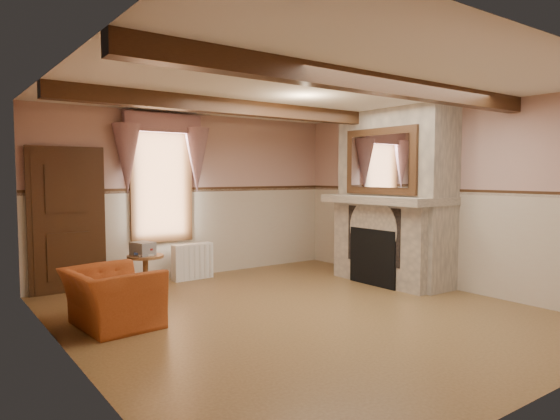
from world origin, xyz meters
TOP-DOWN VIEW (x-y plane):
  - floor at (0.00, 0.00)m, footprint 5.50×6.00m
  - ceiling at (0.00, 0.00)m, footprint 5.50×6.00m
  - wall_back at (0.00, 3.00)m, footprint 5.50×0.02m
  - wall_front at (0.00, -3.00)m, footprint 5.50×0.02m
  - wall_left at (-2.75, 0.00)m, footprint 0.02×6.00m
  - wall_right at (2.75, 0.00)m, footprint 0.02×6.00m
  - wainscot at (0.00, 0.00)m, footprint 5.50×6.00m
  - chair_rail at (0.00, 0.00)m, footprint 5.50×6.00m
  - firebox at (2.00, 0.60)m, footprint 0.20×0.95m
  - armchair at (-2.11, 0.85)m, footprint 1.01×1.12m
  - side_table at (-1.15, 2.32)m, footprint 0.71×0.71m
  - book_stack at (-1.18, 2.33)m, footprint 0.34×0.38m
  - radiator at (-0.19, 2.70)m, footprint 0.71×0.21m
  - bowl at (2.24, 0.41)m, footprint 0.36×0.36m
  - mantel_clock at (2.24, 1.19)m, footprint 0.14×0.24m
  - oil_lamp at (2.24, 0.97)m, footprint 0.11×0.11m
  - candle_red at (2.24, 0.19)m, footprint 0.06×0.06m
  - jar_yellow at (2.24, 0.22)m, footprint 0.06×0.06m
  - fireplace at (2.42, 0.60)m, footprint 0.85×2.00m
  - mantel at (2.24, 0.60)m, footprint 1.05×2.05m
  - overmantel_mirror at (2.06, 0.60)m, footprint 0.06×1.44m
  - door at (-2.10, 2.94)m, footprint 1.10×0.10m
  - window at (-0.60, 2.97)m, footprint 1.06×0.08m
  - window_drapes at (-0.60, 2.88)m, footprint 1.30×0.14m
  - ceiling_beam_front at (0.00, -1.20)m, footprint 5.50×0.18m
  - ceiling_beam_back at (0.00, 1.20)m, footprint 5.50×0.18m

SIDE VIEW (x-z plane):
  - floor at x=0.00m, z-range -0.01..0.01m
  - side_table at x=-1.15m, z-range 0.00..0.55m
  - radiator at x=-0.19m, z-range 0.00..0.60m
  - armchair at x=-2.11m, z-range 0.00..0.68m
  - firebox at x=2.00m, z-range 0.00..0.90m
  - book_stack at x=-1.18m, z-range 0.55..0.75m
  - wainscot at x=0.00m, z-range 0.00..1.50m
  - door at x=-2.10m, z-range 0.00..2.10m
  - mantel at x=2.24m, z-range 1.30..1.42m
  - wall_back at x=0.00m, z-range 0.00..2.80m
  - wall_front at x=0.00m, z-range 0.00..2.80m
  - wall_left at x=-2.75m, z-range 0.00..2.80m
  - wall_right at x=2.75m, z-range 0.00..2.80m
  - fireplace at x=2.42m, z-range 0.00..2.80m
  - bowl at x=2.24m, z-range 1.42..1.51m
  - jar_yellow at x=2.24m, z-range 1.42..1.54m
  - chair_rail at x=0.00m, z-range 1.46..1.54m
  - candle_red at x=2.24m, z-range 1.42..1.58m
  - mantel_clock at x=2.24m, z-range 1.42..1.62m
  - oil_lamp at x=2.24m, z-range 1.42..1.70m
  - window at x=-0.60m, z-range 0.64..2.66m
  - overmantel_mirror at x=2.06m, z-range 1.45..2.49m
  - window_drapes at x=-0.60m, z-range 1.55..2.95m
  - ceiling_beam_front at x=0.00m, z-range 2.60..2.80m
  - ceiling_beam_back at x=0.00m, z-range 2.60..2.80m
  - ceiling at x=0.00m, z-range 2.79..2.80m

